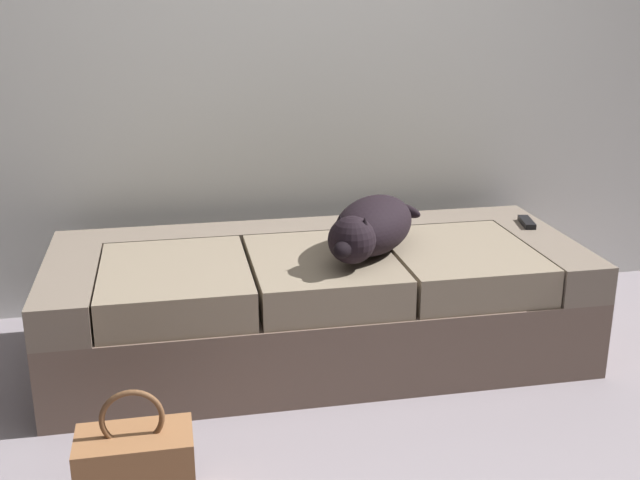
# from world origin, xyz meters

# --- Properties ---
(couch) EXTENTS (2.04, 0.86, 0.44)m
(couch) POSITION_xyz_m (0.00, 1.12, 0.22)
(couch) COLOR brown
(couch) RESTS_ON ground
(dog_dark) EXTENTS (0.48, 0.56, 0.21)m
(dog_dark) POSITION_xyz_m (0.18, 1.02, 0.55)
(dog_dark) COLOR black
(dog_dark) RESTS_ON couch
(tv_remote) EXTENTS (0.07, 0.16, 0.02)m
(tv_remote) POSITION_xyz_m (0.93, 1.26, 0.45)
(tv_remote) COLOR black
(tv_remote) RESTS_ON couch
(handbag) EXTENTS (0.32, 0.18, 0.38)m
(handbag) POSITION_xyz_m (-0.69, 0.25, 0.13)
(handbag) COLOR #95623C
(handbag) RESTS_ON ground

